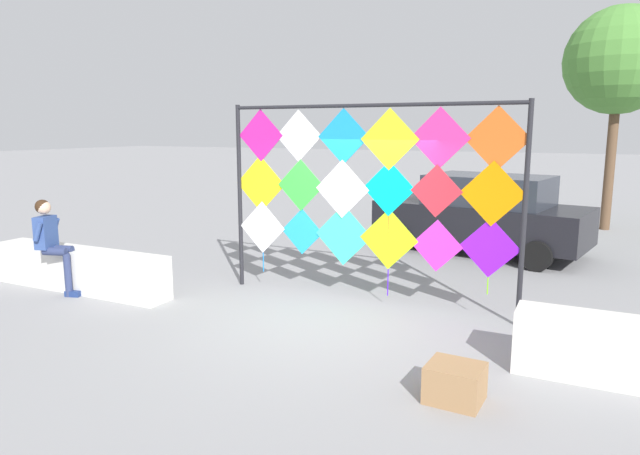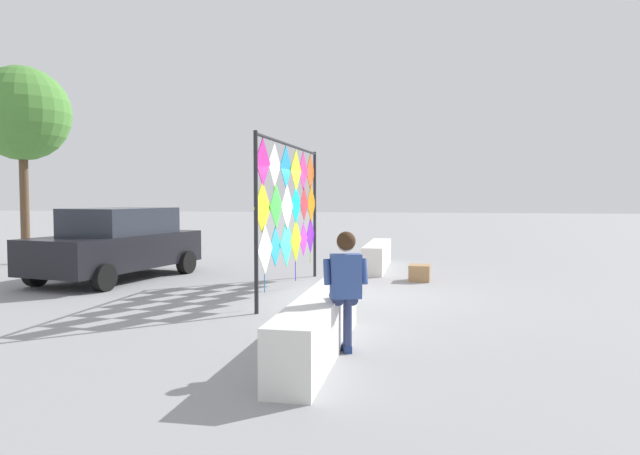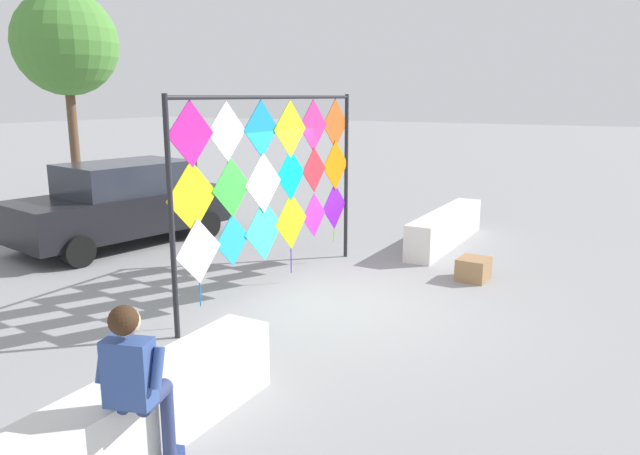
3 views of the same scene
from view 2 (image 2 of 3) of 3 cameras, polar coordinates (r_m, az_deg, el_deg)
ground at (r=11.47m, az=2.66°, el=-6.72°), size 120.00×120.00×0.00m
plaza_ledge_left at (r=7.18m, az=-0.16°, el=-9.81°), size 3.47×0.52×0.70m
plaza_ledge_right at (r=15.64m, az=5.76°, el=-2.81°), size 3.47×0.52×0.70m
kite_display_rack at (r=11.69m, az=-2.92°, el=2.62°), size 4.65×0.17×3.04m
seated_vendor at (r=6.86m, az=2.44°, el=-5.62°), size 0.73×0.56×1.55m
parked_car at (r=14.32m, az=-19.56°, el=-1.49°), size 4.61×2.70×1.69m
cardboard_box_large at (r=13.48m, az=9.91°, el=-4.49°), size 0.56×0.50×0.37m
tree_palm_like at (r=18.92m, az=-27.40°, el=10.39°), size 2.71×2.71×5.72m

